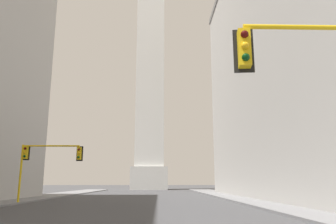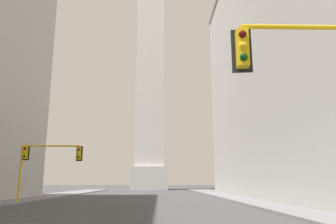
% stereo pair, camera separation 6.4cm
% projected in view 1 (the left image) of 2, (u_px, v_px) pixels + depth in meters
% --- Properties ---
extents(sidewalk_right, '(5.00, 97.22, 0.15)m').
position_uv_depth(sidewalk_right, '(264.00, 202.00, 29.75)').
color(sidewalk_right, slate).
rests_on(sidewalk_right, ground_plane).
extents(obelisk, '(8.90, 8.90, 73.36)m').
position_uv_depth(obelisk, '(151.00, 54.00, 87.49)').
color(obelisk, silver).
rests_on(obelisk, ground_plane).
extents(traffic_light_mid_left, '(5.51, 0.50, 5.11)m').
position_uv_depth(traffic_light_mid_left, '(43.00, 158.00, 28.95)').
color(traffic_light_mid_left, yellow).
rests_on(traffic_light_mid_left, ground_plane).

